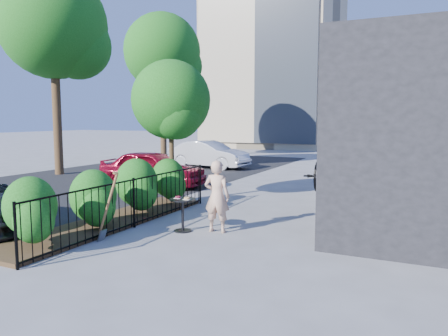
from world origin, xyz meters
The scene contains 13 objects.
ground centered at (0.00, 0.00, 0.00)m, with size 120.00×120.00×0.00m, color gray.
fence centered at (-1.50, 0.00, 0.56)m, with size 0.05×6.05×1.10m.
planting_bed centered at (-2.20, 0.00, 0.04)m, with size 1.30×6.00×0.08m, color #382616.
shrubs centered at (-2.10, 0.10, 0.70)m, with size 1.10×5.60×1.24m.
patio_tree centered at (-2.24, 2.76, 2.76)m, with size 2.20×2.20×3.94m.
street centered at (-7.00, 3.00, 0.00)m, with size 9.00×30.00×0.01m, color black.
street_tree_near centered at (-9.94, 5.96, 5.92)m, with size 4.40×4.40×8.28m.
street_tree_far centered at (-9.94, 13.96, 5.92)m, with size 4.40×4.40×8.28m.
cafe_table centered at (-0.37, 0.17, 0.48)m, with size 0.56×0.56×0.75m.
woman centered at (0.31, 0.45, 0.76)m, with size 0.56×0.36×1.52m, color #D4A689.
shovel centered at (-1.26, -1.15, 0.62)m, with size 0.51×0.18×1.42m.
car_red centered at (-4.46, 4.96, 0.64)m, with size 1.51×3.75×1.28m, color maroon.
car_silver centered at (-5.38, 10.93, 0.65)m, with size 1.38×3.95×1.30m, color #BCBCC2.
Camera 1 is at (4.34, -7.60, 2.39)m, focal length 35.00 mm.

